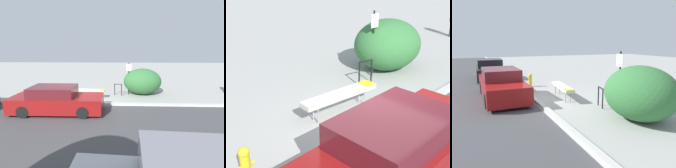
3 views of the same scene
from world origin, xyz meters
The scene contains 9 objects.
ground_plane centered at (0.00, 0.00, 0.00)m, with size 60.00×60.00×0.00m, color #9E9E99.
road_strip centered at (0.00, -5.15, 0.00)m, with size 60.00×10.00×0.01m.
curb centered at (0.00, 0.00, 0.07)m, with size 60.00×0.20×0.13m.
bench centered at (0.15, 1.37, 0.53)m, with size 2.37×0.62×0.61m.
bike_rack centered at (2.17, 2.20, 0.50)m, with size 0.55×0.16×0.83m.
sign_post centered at (2.93, 2.52, 1.38)m, with size 0.36×0.08×2.30m.
fire_hydrant centered at (-3.12, 0.66, 0.41)m, with size 0.36×0.22×0.77m.
shrub_hedge centered at (3.93, 2.64, 0.93)m, with size 2.70×2.29×1.86m.
parked_car_near centered at (-1.00, -1.28, 0.64)m, with size 4.69×1.84×1.39m.
Camera 1 is at (2.21, -9.87, 3.33)m, focal length 28.00 mm.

